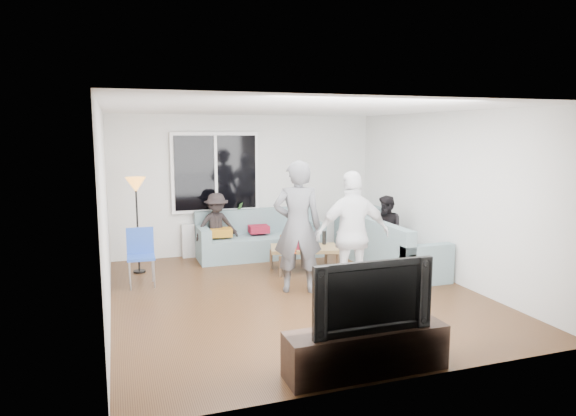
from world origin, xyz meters
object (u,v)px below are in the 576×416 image
object	(u,v)px
sofa_back_section	(260,234)
floor_lamp	(138,226)
player_right	(353,235)
television	(368,294)
tv_console	(366,351)
player_left	(298,227)
spectator_right	(387,231)
sofa_right_section	(396,245)
coffee_table	(304,258)
spectator_back	(217,227)
side_chair	(141,258)

from	to	relation	value
sofa_back_section	floor_lamp	size ratio (longest dim) A/B	1.47
floor_lamp	player_right	distance (m)	3.57
television	floor_lamp	bearing A→B (deg)	113.27
floor_lamp	tv_console	distance (m)	4.80
sofa_back_section	player_left	bearing A→B (deg)	-91.45
spectator_right	player_left	bearing A→B (deg)	-81.42
sofa_right_section	coffee_table	distance (m)	1.54
tv_console	floor_lamp	bearing A→B (deg)	113.27
spectator_back	spectator_right	bearing A→B (deg)	-34.13
floor_lamp	player_right	bearing A→B (deg)	-39.38
player_right	television	world-z (taller)	player_right
sofa_back_section	television	xyz separation A→B (m)	(-0.29, -4.77, 0.36)
spectator_back	player_left	bearing A→B (deg)	-79.13
sofa_right_section	tv_console	xyz separation A→B (m)	(-2.19, -3.16, -0.20)
sofa_right_section	player_right	xyz separation A→B (m)	(-1.31, -1.05, 0.46)
television	spectator_back	bearing A→B (deg)	96.03
player_left	television	xyz separation A→B (m)	(-0.24, -2.60, -0.17)
player_right	spectator_right	distance (m)	1.90
floor_lamp	spectator_back	xyz separation A→B (m)	(1.38, 0.42, -0.17)
player_left	player_right	bearing A→B (deg)	159.94
side_chair	television	distance (m)	4.08
player_right	spectator_right	bearing A→B (deg)	-125.92
coffee_table	player_right	xyz separation A→B (m)	(0.15, -1.52, 0.69)
side_chair	coffee_table	bearing A→B (deg)	2.35
spectator_back	tv_console	distance (m)	4.84
sofa_back_section	sofa_right_section	size ratio (longest dim) A/B	1.15
floor_lamp	spectator_right	bearing A→B (deg)	-12.62
sofa_right_section	player_left	world-z (taller)	player_left
sofa_back_section	player_left	distance (m)	2.23
side_chair	spectator_back	xyz separation A→B (m)	(1.38, 1.20, 0.18)
floor_lamp	tv_console	xyz separation A→B (m)	(1.88, -4.38, -0.56)
player_left	player_right	xyz separation A→B (m)	(0.64, -0.49, -0.06)
player_left	tv_console	world-z (taller)	player_left
sofa_back_section	side_chair	world-z (taller)	side_chair
spectator_right	television	xyz separation A→B (m)	(-2.19, -3.47, 0.18)
tv_console	coffee_table	bearing A→B (deg)	78.62
player_left	floor_lamp	bearing A→B (deg)	-22.76
side_chair	floor_lamp	bearing A→B (deg)	91.60
spectator_back	television	size ratio (longest dim) A/B	1.01
sofa_back_section	coffee_table	distance (m)	1.24
spectator_right	television	bearing A→B (deg)	-47.69
side_chair	sofa_back_section	bearing A→B (deg)	29.92
side_chair	player_left	bearing A→B (deg)	-23.50
sofa_right_section	spectator_back	distance (m)	3.16
sofa_right_section	player_left	size ratio (longest dim) A/B	1.05
player_right	sofa_right_section	bearing A→B (deg)	-133.26
coffee_table	television	world-z (taller)	television
coffee_table	floor_lamp	xyz separation A→B (m)	(-2.62, 0.75, 0.58)
sofa_back_section	spectator_right	xyz separation A→B (m)	(1.89, -1.30, 0.18)
coffee_table	floor_lamp	distance (m)	2.78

